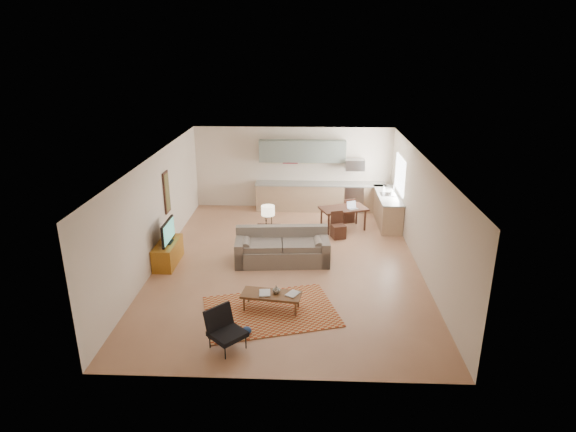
{
  "coord_description": "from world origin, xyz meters",
  "views": [
    {
      "loc": [
        0.47,
        -11.04,
        5.21
      ],
      "look_at": [
        0.0,
        0.3,
        1.15
      ],
      "focal_mm": 30.0,
      "sensor_mm": 36.0,
      "label": 1
    }
  ],
  "objects_px": {
    "coffee_table": "(271,301)",
    "tv_credenza": "(168,253)",
    "dining_table": "(343,219)",
    "armchair": "(227,330)",
    "console_table": "(268,239)",
    "sofa": "(282,247)"
  },
  "relations": [
    {
      "from": "armchair",
      "to": "console_table",
      "type": "xyz_separation_m",
      "value": [
        0.39,
        4.35,
        -0.01
      ]
    },
    {
      "from": "coffee_table",
      "to": "console_table",
      "type": "height_order",
      "value": "console_table"
    },
    {
      "from": "coffee_table",
      "to": "console_table",
      "type": "xyz_separation_m",
      "value": [
        -0.3,
        2.96,
        0.18
      ]
    },
    {
      "from": "sofa",
      "to": "coffee_table",
      "type": "height_order",
      "value": "sofa"
    },
    {
      "from": "tv_credenza",
      "to": "armchair",
      "type": "bearing_deg",
      "value": -59.47
    },
    {
      "from": "tv_credenza",
      "to": "console_table",
      "type": "xyz_separation_m",
      "value": [
        2.46,
        0.85,
        0.08
      ]
    },
    {
      "from": "armchair",
      "to": "tv_credenza",
      "type": "bearing_deg",
      "value": 74.54
    },
    {
      "from": "console_table",
      "to": "dining_table",
      "type": "height_order",
      "value": "console_table"
    },
    {
      "from": "armchair",
      "to": "console_table",
      "type": "relative_size",
      "value": 1.03
    },
    {
      "from": "coffee_table",
      "to": "tv_credenza",
      "type": "relative_size",
      "value": 0.99
    },
    {
      "from": "coffee_table",
      "to": "armchair",
      "type": "xyz_separation_m",
      "value": [
        -0.69,
        -1.39,
        0.19
      ]
    },
    {
      "from": "coffee_table",
      "to": "console_table",
      "type": "distance_m",
      "value": 2.98
    },
    {
      "from": "sofa",
      "to": "tv_credenza",
      "type": "xyz_separation_m",
      "value": [
        -2.86,
        -0.2,
        -0.14
      ]
    },
    {
      "from": "coffee_table",
      "to": "tv_credenza",
      "type": "xyz_separation_m",
      "value": [
        -2.75,
        2.12,
        0.1
      ]
    },
    {
      "from": "tv_credenza",
      "to": "console_table",
      "type": "distance_m",
      "value": 2.6
    },
    {
      "from": "sofa",
      "to": "tv_credenza",
      "type": "bearing_deg",
      "value": 179.72
    },
    {
      "from": "coffee_table",
      "to": "tv_credenza",
      "type": "bearing_deg",
      "value": 150.5
    },
    {
      "from": "console_table",
      "to": "tv_credenza",
      "type": "bearing_deg",
      "value": -158.13
    },
    {
      "from": "tv_credenza",
      "to": "dining_table",
      "type": "relative_size",
      "value": 0.93
    },
    {
      "from": "tv_credenza",
      "to": "dining_table",
      "type": "xyz_separation_m",
      "value": [
        4.54,
        2.58,
        0.05
      ]
    },
    {
      "from": "coffee_table",
      "to": "dining_table",
      "type": "relative_size",
      "value": 0.92
    },
    {
      "from": "sofa",
      "to": "coffee_table",
      "type": "bearing_deg",
      "value": -96.82
    }
  ]
}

